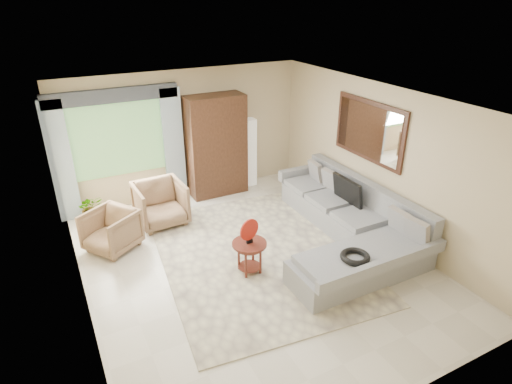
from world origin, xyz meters
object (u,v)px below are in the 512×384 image
coffee_table (250,257)px  armchair_right (161,204)px  armoire (216,146)px  floor_lamp (249,152)px  sectional_sofa (349,226)px  potted_plant (91,208)px  armchair_left (111,231)px  tv_screen (347,191)px

coffee_table → armchair_right: 2.28m
armoire → floor_lamp: 0.86m
sectional_sofa → armoire: 3.24m
sectional_sofa → potted_plant: sectional_sofa is taller
armoire → floor_lamp: size_ratio=1.40×
armchair_left → floor_lamp: 3.54m
coffee_table → armchair_right: bearing=109.4°
tv_screen → armchair_right: (-2.96, 1.67, -0.32)m
armoire → sectional_sofa: bearing=-66.9°
potted_plant → floor_lamp: floor_lamp is taller
armchair_left → floor_lamp: size_ratio=0.51×
armchair_left → armoire: (2.45, 1.28, 0.70)m
sectional_sofa → floor_lamp: floor_lamp is taller
potted_plant → armoire: bearing=1.0°
tv_screen → armchair_left: size_ratio=0.97×
coffee_table → floor_lamp: 3.39m
armchair_left → potted_plant: armchair_left is taller
sectional_sofa → tv_screen: (0.27, 0.44, 0.44)m
tv_screen → potted_plant: tv_screen is taller
armchair_right → armoire: 1.78m
coffee_table → armchair_left: size_ratio=0.69×
armchair_left → potted_plant: bearing=153.9°
floor_lamp → armchair_left: bearing=-157.6°
tv_screen → armoire: armoire is taller
armchair_right → armoire: armoire is taller
potted_plant → armoire: armoire is taller
sectional_sofa → armchair_left: (-3.68, 1.62, 0.07)m
coffee_table → armchair_right: armchair_right is taller
sectional_sofa → coffee_table: (-1.94, -0.04, -0.01)m
armchair_right → coffee_table: bearing=-73.1°
potted_plant → floor_lamp: (3.41, 0.10, 0.50)m
coffee_table → floor_lamp: size_ratio=0.35×
armchair_left → floor_lamp: bearing=78.8°
coffee_table → floor_lamp: (1.51, 3.00, 0.47)m
sectional_sofa → armchair_left: sectional_sofa is taller
floor_lamp → tv_screen: bearing=-74.4°
tv_screen → coffee_table: tv_screen is taller
sectional_sofa → potted_plant: size_ratio=6.99×
floor_lamp → armchair_right: bearing=-159.5°
armchair_left → tv_screen: bearing=39.8°
armoire → armchair_right: bearing=-151.7°
tv_screen → armoire: size_ratio=0.35×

